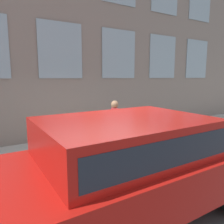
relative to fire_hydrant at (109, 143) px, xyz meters
The scene contains 5 objects.
ground_plane 0.97m from the fire_hydrant, 146.10° to the left, with size 80.00×80.00×0.00m, color #514F4C.
sidewalk 1.03m from the fire_hydrant, 29.23° to the left, with size 2.99×60.00×0.17m.
fire_hydrant is the anchor object (origin of this frame).
person 0.94m from the fire_hydrant, 43.52° to the right, with size 0.34×0.22×1.40m.
parked_car_red_near 2.40m from the fire_hydrant, 155.40° to the left, with size 2.08×5.32×1.63m.
Camera 1 is at (-4.15, 2.42, 2.25)m, focal length 35.00 mm.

